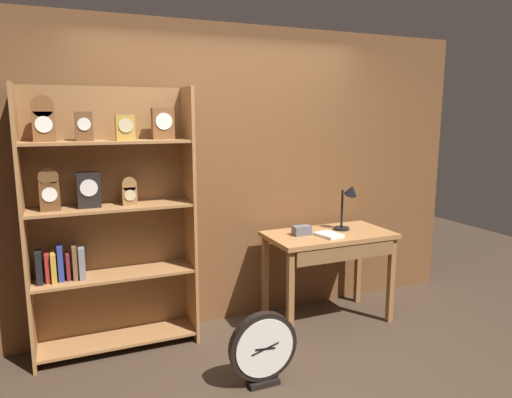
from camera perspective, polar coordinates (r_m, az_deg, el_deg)
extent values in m
plane|color=#3D2D21|center=(3.35, 5.00, -23.08)|extent=(10.00, 10.00, 0.00)
cube|color=brown|center=(4.09, -3.72, 2.65)|extent=(4.80, 0.05, 2.60)
cube|color=#9E6B3D|center=(3.69, -26.63, -3.53)|extent=(0.02, 0.34, 2.06)
cube|color=#9E6B3D|center=(3.80, -8.12, -2.17)|extent=(0.03, 0.34, 2.06)
cube|color=brown|center=(3.86, -17.49, -2.36)|extent=(1.24, 0.01, 2.06)
cube|color=#9E6B3D|center=(4.01, -16.50, -16.16)|extent=(1.19, 0.32, 0.02)
cube|color=#9E6B3D|center=(3.81, -16.91, -8.91)|extent=(1.19, 0.32, 0.02)
cube|color=#9E6B3D|center=(3.67, -17.34, -1.00)|extent=(1.19, 0.32, 0.02)
cube|color=#9E6B3D|center=(3.61, -17.75, 6.70)|extent=(1.19, 0.32, 0.02)
cube|color=brown|center=(3.60, -24.62, 8.09)|extent=(0.15, 0.10, 0.21)
cylinder|color=brown|center=(3.60, -24.79, 10.30)|extent=(0.15, 0.10, 0.15)
cylinder|color=white|center=(3.54, -24.66, 8.34)|extent=(0.11, 0.01, 0.11)
cube|color=brown|center=(3.63, -24.03, 0.32)|extent=(0.14, 0.08, 0.21)
cylinder|color=brown|center=(3.61, -24.19, 2.54)|extent=(0.14, 0.08, 0.14)
cylinder|color=white|center=(3.58, -24.06, 0.48)|extent=(0.10, 0.01, 0.10)
cube|color=brown|center=(3.59, -20.41, 8.37)|extent=(0.12, 0.09, 0.21)
cylinder|color=silver|center=(3.54, -20.39, 8.63)|extent=(0.09, 0.01, 0.09)
cube|color=black|center=(3.64, -19.89, 1.05)|extent=(0.16, 0.08, 0.27)
cylinder|color=silver|center=(3.59, -19.87, 1.29)|extent=(0.12, 0.01, 0.12)
cube|color=#B28C38|center=(3.60, -15.82, 8.46)|extent=(0.14, 0.09, 0.19)
cylinder|color=#C6B78C|center=(3.55, -15.73, 8.69)|extent=(0.10, 0.01, 0.10)
cube|color=olive|center=(3.68, -15.34, 0.41)|extent=(0.11, 0.09, 0.14)
cylinder|color=olive|center=(3.67, -15.40, 1.83)|extent=(0.11, 0.09, 0.11)
cylinder|color=#C6B78C|center=(3.63, -15.23, 0.45)|extent=(0.08, 0.01, 0.08)
cube|color=brown|center=(3.69, -11.39, 9.07)|extent=(0.17, 0.08, 0.24)
cylinder|color=white|center=(3.65, -11.25, 9.37)|extent=(0.13, 0.01, 0.13)
cube|color=black|center=(3.75, -25.13, -7.61)|extent=(0.04, 0.13, 0.24)
cube|color=maroon|center=(3.77, -24.27, -7.67)|extent=(0.03, 0.13, 0.22)
cube|color=#B78C2D|center=(3.76, -23.63, -7.65)|extent=(0.04, 0.17, 0.22)
cube|color=navy|center=(3.76, -22.92, -7.19)|extent=(0.04, 0.13, 0.27)
cube|color=maroon|center=(3.78, -22.12, -7.64)|extent=(0.02, 0.15, 0.20)
cube|color=brown|center=(3.76, -21.41, -7.21)|extent=(0.03, 0.14, 0.26)
cube|color=slate|center=(3.75, -20.66, -7.31)|extent=(0.04, 0.15, 0.24)
cube|color=#9E6B3D|center=(4.15, 8.95, -4.39)|extent=(1.11, 0.60, 0.04)
cube|color=olive|center=(3.84, 4.24, -11.96)|extent=(0.05, 0.05, 0.78)
cube|color=olive|center=(4.37, 16.26, -9.57)|extent=(0.05, 0.05, 0.78)
cube|color=olive|center=(4.26, 1.15, -9.67)|extent=(0.05, 0.05, 0.78)
cube|color=olive|center=(4.74, 12.45, -7.83)|extent=(0.05, 0.05, 0.78)
cube|color=brown|center=(3.95, 11.05, -6.56)|extent=(0.94, 0.03, 0.12)
cylinder|color=black|center=(4.28, 10.46, -3.58)|extent=(0.15, 0.15, 0.02)
cylinder|color=black|center=(4.24, 10.53, -1.18)|extent=(0.02, 0.02, 0.35)
cone|color=black|center=(4.21, 11.67, 1.07)|extent=(0.11, 0.14, 0.13)
cube|color=#595960|center=(4.04, 5.64, -3.87)|extent=(0.16, 0.09, 0.08)
cube|color=silver|center=(4.02, 8.96, -4.39)|extent=(0.20, 0.25, 0.02)
cube|color=black|center=(3.45, 0.86, -21.55)|extent=(0.22, 0.11, 0.04)
cylinder|color=black|center=(3.32, 0.87, -17.67)|extent=(0.49, 0.06, 0.49)
cylinder|color=silver|center=(3.29, 1.13, -17.92)|extent=(0.42, 0.01, 0.42)
cube|color=black|center=(3.29, 1.16, -17.95)|extent=(0.15, 0.01, 0.03)
cube|color=black|center=(3.29, 1.16, -17.96)|extent=(0.20, 0.01, 0.06)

